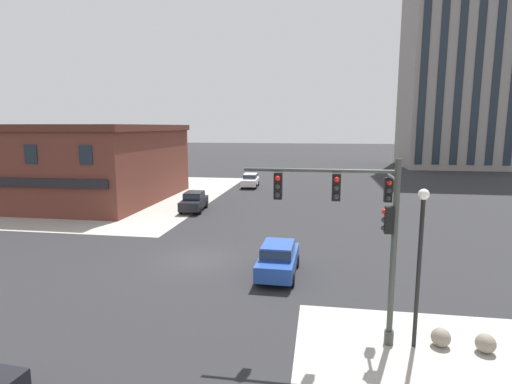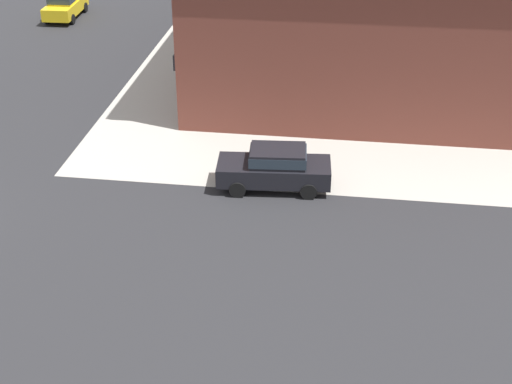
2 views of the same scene
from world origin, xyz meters
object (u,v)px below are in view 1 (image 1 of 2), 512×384
at_px(car_main_northbound_near, 194,201).
at_px(car_main_northbound_far, 250,180).
at_px(traffic_signal_main, 365,222).
at_px(bollard_sphere_curb_b, 486,343).
at_px(street_lamp_corner_near, 420,250).
at_px(car_main_southbound_far, 278,258).
at_px(bollard_sphere_curb_a, 441,337).

height_order(car_main_northbound_near, car_main_northbound_far, same).
xyz_separation_m(traffic_signal_main, bollard_sphere_curb_b, (4.03, -0.26, -3.90)).
xyz_separation_m(street_lamp_corner_near, car_main_southbound_far, (-5.29, 5.98, -2.50)).
bearing_deg(car_main_northbound_far, bollard_sphere_curb_b, -68.32).
bearing_deg(bollard_sphere_curb_b, car_main_northbound_near, 128.80).
bearing_deg(car_main_northbound_near, bollard_sphere_curb_a, -53.31).
distance_m(traffic_signal_main, car_main_northbound_near, 24.16).
xyz_separation_m(bollard_sphere_curb_a, car_main_northbound_far, (-12.70, 35.17, 0.59)).
distance_m(bollard_sphere_curb_a, bollard_sphere_curb_b, 1.37).
bearing_deg(car_main_northbound_far, street_lamp_corner_near, -71.53).
xyz_separation_m(bollard_sphere_curb_b, car_main_southbound_far, (-7.54, 6.01, 0.59)).
relative_size(traffic_signal_main, street_lamp_corner_near, 1.17).
bearing_deg(bollard_sphere_curb_a, traffic_signal_main, 178.41).
distance_m(car_main_northbound_far, car_main_southbound_far, 30.06).
relative_size(traffic_signal_main, bollard_sphere_curb_b, 9.91).
relative_size(bollard_sphere_curb_a, car_main_southbound_far, 0.15).
relative_size(bollard_sphere_curb_a, car_main_northbound_near, 0.14).
bearing_deg(bollard_sphere_curb_a, car_main_northbound_far, 109.85).
height_order(bollard_sphere_curb_b, car_main_northbound_far, car_main_northbound_far).
distance_m(car_main_northbound_near, car_main_northbound_far, 14.94).
height_order(street_lamp_corner_near, car_main_northbound_far, street_lamp_corner_near).
xyz_separation_m(traffic_signal_main, car_main_northbound_far, (-10.02, 35.10, -3.31)).
relative_size(car_main_northbound_near, car_main_northbound_far, 1.01).
distance_m(car_main_northbound_near, car_main_southbound_far, 17.20).
xyz_separation_m(bollard_sphere_curb_b, street_lamp_corner_near, (-2.25, 0.03, 3.09)).
xyz_separation_m(car_main_northbound_far, car_main_southbound_far, (6.51, -29.35, 0.00)).
bearing_deg(traffic_signal_main, car_main_southbound_far, 121.38).
height_order(bollard_sphere_curb_a, street_lamp_corner_near, street_lamp_corner_near).
bearing_deg(street_lamp_corner_near, car_main_southbound_far, 131.48).
distance_m(bollard_sphere_curb_b, car_main_northbound_far, 38.05).
xyz_separation_m(car_main_northbound_near, car_main_southbound_far, (9.05, -14.63, 0.00)).
bearing_deg(car_main_northbound_near, traffic_signal_main, -58.36).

